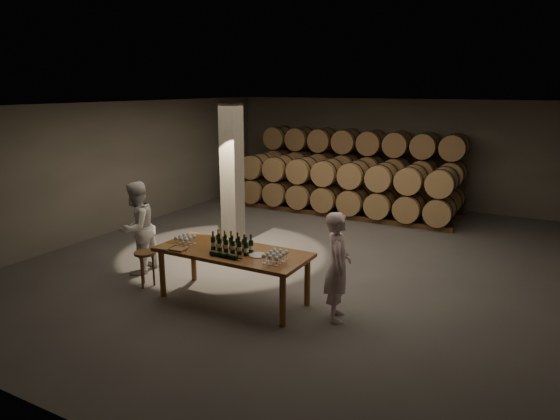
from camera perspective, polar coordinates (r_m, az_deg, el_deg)
The scene contains 15 objects.
room at distance 11.35m, azimuth -5.49°, elevation 3.96°, with size 12.00×12.00×12.00m.
tasting_table at distance 8.40m, azimuth -5.43°, elevation -5.29°, with size 2.60×1.10×0.90m.
barrel_stack_back at distance 15.31m, azimuth 8.99°, elevation 4.91°, with size 6.26×0.95×2.31m.
barrel_stack_front at distance 14.08m, azimuth 7.01°, elevation 2.66°, with size 6.26×0.95×1.57m.
bottle_cluster at distance 8.30m, azimuth -5.52°, elevation -3.96°, with size 0.73×0.23×0.32m.
lying_bottles at distance 8.03m, azimuth -6.39°, elevation -5.17°, with size 0.60×0.08×0.08m.
glass_cluster_left at distance 8.77m, azimuth -10.77°, elevation -3.14°, with size 0.30×0.30×0.16m.
glass_cluster_right at distance 7.79m, azimuth -0.53°, elevation -5.10°, with size 0.30×0.41×0.16m.
plate at distance 8.08m, azimuth -2.56°, elevation -5.18°, with size 0.29×0.29×0.02m, color white.
notebook_near at distance 8.52m, azimuth -11.54°, elevation -4.41°, with size 0.25×0.20×0.03m, color olive.
notebook_corner at distance 8.68m, azimuth -13.00°, elevation -4.15°, with size 0.23×0.30×0.03m, color olive.
pen at distance 8.47m, azimuth -11.07°, elevation -4.56°, with size 0.01×0.01×0.13m, color black.
stool at distance 9.39m, azimuth -15.14°, elevation -5.33°, with size 0.39×0.39×0.65m.
person_man at distance 7.76m, azimuth 6.61°, elevation -6.44°, with size 0.63×0.41×1.73m, color silver.
person_woman at distance 10.03m, azimuth -16.04°, elevation -1.96°, with size 0.88×0.68×1.80m, color white.
Camera 1 is at (4.47, -9.06, 3.56)m, focal length 32.00 mm.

